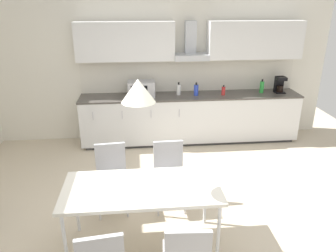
{
  "coord_description": "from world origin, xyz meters",
  "views": [
    {
      "loc": [
        -0.22,
        -3.23,
        2.58
      ],
      "look_at": [
        0.16,
        0.74,
        1.0
      ],
      "focal_mm": 35.0,
      "sensor_mm": 36.0,
      "label": 1
    }
  ],
  "objects_px": {
    "bottle_green": "(262,87)",
    "dining_table": "(142,191)",
    "bottle_white": "(179,89)",
    "chair_far_left": "(111,171)",
    "microwave": "(141,89)",
    "pendant_lamp": "(138,91)",
    "coffee_maker": "(280,84)",
    "bottle_blue": "(196,90)",
    "chair_far_right": "(169,168)",
    "bottle_red": "(223,91)"
  },
  "relations": [
    {
      "from": "bottle_white",
      "to": "bottle_red",
      "type": "height_order",
      "value": "bottle_white"
    },
    {
      "from": "pendant_lamp",
      "to": "microwave",
      "type": "bearing_deg",
      "value": 88.73
    },
    {
      "from": "coffee_maker",
      "to": "dining_table",
      "type": "height_order",
      "value": "coffee_maker"
    },
    {
      "from": "microwave",
      "to": "bottle_green",
      "type": "xyz_separation_m",
      "value": [
        2.25,
        0.03,
        -0.03
      ]
    },
    {
      "from": "microwave",
      "to": "bottle_green",
      "type": "distance_m",
      "value": 2.25
    },
    {
      "from": "microwave",
      "to": "bottle_white",
      "type": "height_order",
      "value": "microwave"
    },
    {
      "from": "microwave",
      "to": "chair_far_left",
      "type": "bearing_deg",
      "value": -102.0
    },
    {
      "from": "bottle_blue",
      "to": "dining_table",
      "type": "xyz_separation_m",
      "value": [
        -1.05,
        -2.78,
        -0.29
      ]
    },
    {
      "from": "chair_far_left",
      "to": "pendant_lamp",
      "type": "relative_size",
      "value": 2.72
    },
    {
      "from": "bottle_red",
      "to": "chair_far_left",
      "type": "height_order",
      "value": "bottle_red"
    },
    {
      "from": "microwave",
      "to": "bottle_red",
      "type": "relative_size",
      "value": 2.61
    },
    {
      "from": "microwave",
      "to": "bottle_blue",
      "type": "relative_size",
      "value": 2.03
    },
    {
      "from": "microwave",
      "to": "bottle_green",
      "type": "bearing_deg",
      "value": 0.85
    },
    {
      "from": "bottle_white",
      "to": "bottle_green",
      "type": "bearing_deg",
      "value": -0.36
    },
    {
      "from": "microwave",
      "to": "chair_far_left",
      "type": "xyz_separation_m",
      "value": [
        -0.43,
        -2.04,
        -0.51
      ]
    },
    {
      "from": "bottle_blue",
      "to": "bottle_red",
      "type": "relative_size",
      "value": 1.29
    },
    {
      "from": "bottle_green",
      "to": "chair_far_left",
      "type": "xyz_separation_m",
      "value": [
        -2.68,
        -2.07,
        -0.48
      ]
    },
    {
      "from": "bottle_white",
      "to": "chair_far_right",
      "type": "height_order",
      "value": "bottle_white"
    },
    {
      "from": "bottle_blue",
      "to": "chair_far_left",
      "type": "xyz_separation_m",
      "value": [
        -1.43,
        -2.01,
        -0.47
      ]
    },
    {
      "from": "chair_far_right",
      "to": "pendant_lamp",
      "type": "height_order",
      "value": "pendant_lamp"
    },
    {
      "from": "bottle_green",
      "to": "pendant_lamp",
      "type": "bearing_deg",
      "value": -129.12
    },
    {
      "from": "bottle_blue",
      "to": "chair_far_left",
      "type": "bearing_deg",
      "value": -125.34
    },
    {
      "from": "chair_far_right",
      "to": "chair_far_left",
      "type": "height_order",
      "value": "same"
    },
    {
      "from": "bottle_green",
      "to": "coffee_maker",
      "type": "bearing_deg",
      "value": -1.21
    },
    {
      "from": "coffee_maker",
      "to": "chair_far_left",
      "type": "relative_size",
      "value": 0.34
    },
    {
      "from": "bottle_blue",
      "to": "dining_table",
      "type": "bearing_deg",
      "value": -110.8
    },
    {
      "from": "bottle_red",
      "to": "chair_far_right",
      "type": "xyz_separation_m",
      "value": [
        -1.19,
        -1.99,
        -0.45
      ]
    },
    {
      "from": "bottle_red",
      "to": "bottle_green",
      "type": "bearing_deg",
      "value": 6.57
    },
    {
      "from": "bottle_white",
      "to": "dining_table",
      "type": "relative_size",
      "value": 0.14
    },
    {
      "from": "dining_table",
      "to": "coffee_maker",
      "type": "bearing_deg",
      "value": 46.94
    },
    {
      "from": "microwave",
      "to": "chair_far_left",
      "type": "distance_m",
      "value": 2.15
    },
    {
      "from": "bottle_white",
      "to": "pendant_lamp",
      "type": "xyz_separation_m",
      "value": [
        -0.74,
        -2.85,
        0.78
      ]
    },
    {
      "from": "microwave",
      "to": "coffee_maker",
      "type": "height_order",
      "value": "coffee_maker"
    },
    {
      "from": "bottle_white",
      "to": "chair_far_right",
      "type": "xyz_separation_m",
      "value": [
        -0.38,
        -2.08,
        -0.47
      ]
    },
    {
      "from": "bottle_white",
      "to": "chair_far_left",
      "type": "bearing_deg",
      "value": -118.15
    },
    {
      "from": "bottle_white",
      "to": "pendant_lamp",
      "type": "relative_size",
      "value": 0.72
    },
    {
      "from": "microwave",
      "to": "coffee_maker",
      "type": "bearing_deg",
      "value": 0.58
    },
    {
      "from": "bottle_white",
      "to": "microwave",
      "type": "bearing_deg",
      "value": -176.37
    },
    {
      "from": "microwave",
      "to": "chair_far_right",
      "type": "relative_size",
      "value": 0.55
    },
    {
      "from": "chair_far_right",
      "to": "bottle_white",
      "type": "bearing_deg",
      "value": 79.64
    },
    {
      "from": "dining_table",
      "to": "chair_far_right",
      "type": "xyz_separation_m",
      "value": [
        0.36,
        0.77,
        -0.18
      ]
    },
    {
      "from": "bottle_green",
      "to": "bottle_white",
      "type": "bearing_deg",
      "value": 179.64
    },
    {
      "from": "bottle_red",
      "to": "pendant_lamp",
      "type": "bearing_deg",
      "value": -119.49
    },
    {
      "from": "bottle_white",
      "to": "pendant_lamp",
      "type": "distance_m",
      "value": 3.04
    },
    {
      "from": "chair_far_right",
      "to": "bottle_green",
      "type": "bearing_deg",
      "value": 46.81
    },
    {
      "from": "microwave",
      "to": "bottle_white",
      "type": "relative_size",
      "value": 2.08
    },
    {
      "from": "bottle_white",
      "to": "pendant_lamp",
      "type": "bearing_deg",
      "value": -104.62
    },
    {
      "from": "coffee_maker",
      "to": "bottle_blue",
      "type": "bearing_deg",
      "value": -178.02
    },
    {
      "from": "bottle_green",
      "to": "dining_table",
      "type": "bearing_deg",
      "value": -129.12
    },
    {
      "from": "bottle_blue",
      "to": "microwave",
      "type": "bearing_deg",
      "value": 178.35
    }
  ]
}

